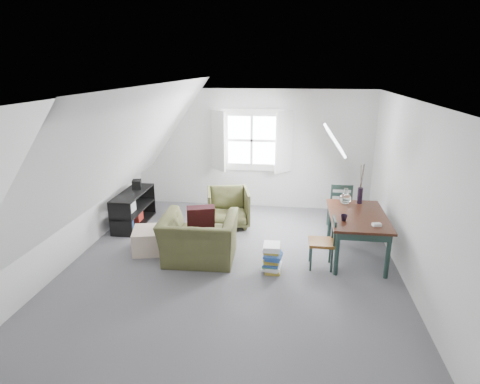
# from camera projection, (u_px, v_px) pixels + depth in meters

# --- Properties ---
(floor) EXTENTS (5.50, 5.50, 0.00)m
(floor) POSITION_uv_depth(u_px,v_px,m) (233.00, 264.00, 6.24)
(floor) COLOR #545358
(floor) RESTS_ON ground
(ceiling) EXTENTS (5.50, 5.50, 0.00)m
(ceiling) POSITION_uv_depth(u_px,v_px,m) (232.00, 99.00, 5.48)
(ceiling) COLOR white
(ceiling) RESTS_ON wall_back
(wall_back) EXTENTS (5.00, 0.00, 5.00)m
(wall_back) POSITION_uv_depth(u_px,v_px,m) (252.00, 149.00, 8.46)
(wall_back) COLOR silver
(wall_back) RESTS_ON ground
(wall_front) EXTENTS (5.00, 0.00, 5.00)m
(wall_front) POSITION_uv_depth(u_px,v_px,m) (182.00, 284.00, 3.26)
(wall_front) COLOR silver
(wall_front) RESTS_ON ground
(wall_left) EXTENTS (0.00, 5.50, 5.50)m
(wall_left) POSITION_uv_depth(u_px,v_px,m) (72.00, 181.00, 6.17)
(wall_left) COLOR silver
(wall_left) RESTS_ON ground
(wall_right) EXTENTS (0.00, 5.50, 5.50)m
(wall_right) POSITION_uv_depth(u_px,v_px,m) (411.00, 194.00, 5.55)
(wall_right) COLOR silver
(wall_right) RESTS_ON ground
(slope_left) EXTENTS (3.19, 5.50, 4.48)m
(slope_left) POSITION_uv_depth(u_px,v_px,m) (128.00, 149.00, 5.90)
(slope_left) COLOR white
(slope_left) RESTS_ON wall_left
(slope_right) EXTENTS (3.19, 5.50, 4.48)m
(slope_right) POSITION_uv_depth(u_px,v_px,m) (343.00, 155.00, 5.51)
(slope_right) COLOR white
(slope_right) RESTS_ON wall_right
(dormer_window) EXTENTS (1.71, 0.35, 1.30)m
(dormer_window) POSITION_uv_depth(u_px,v_px,m) (251.00, 141.00, 8.33)
(dormer_window) COLOR white
(dormer_window) RESTS_ON wall_back
(skylight) EXTENTS (0.35, 0.75, 0.47)m
(skylight) POSITION_uv_depth(u_px,v_px,m) (335.00, 140.00, 6.74)
(skylight) COLOR white
(skylight) RESTS_ON slope_right
(armchair_near) EXTENTS (1.17, 1.03, 0.74)m
(armchair_near) POSITION_uv_depth(u_px,v_px,m) (200.00, 260.00, 6.35)
(armchair_near) COLOR #404123
(armchair_near) RESTS_ON floor
(armchair_far) EXTENTS (0.93, 0.94, 0.72)m
(armchair_far) POSITION_uv_depth(u_px,v_px,m) (228.00, 225.00, 7.74)
(armchair_far) COLOR #404123
(armchair_far) RESTS_ON floor
(throw_pillow) EXTENTS (0.49, 0.37, 0.45)m
(throw_pillow) POSITION_uv_depth(u_px,v_px,m) (201.00, 218.00, 6.29)
(throw_pillow) COLOR #370F13
(throw_pillow) RESTS_ON armchair_near
(ottoman) EXTENTS (0.69, 0.69, 0.38)m
(ottoman) POSITION_uv_depth(u_px,v_px,m) (151.00, 240.00, 6.62)
(ottoman) COLOR #B9A08E
(ottoman) RESTS_ON floor
(dining_table) EXTENTS (0.87, 1.44, 0.72)m
(dining_table) POSITION_uv_depth(u_px,v_px,m) (357.00, 220.00, 6.29)
(dining_table) COLOR black
(dining_table) RESTS_ON floor
(demijohn) EXTENTS (0.19, 0.19, 0.27)m
(demijohn) POSITION_uv_depth(u_px,v_px,m) (345.00, 198.00, 6.67)
(demijohn) COLOR silver
(demijohn) RESTS_ON dining_table
(vase_twigs) EXTENTS (0.09, 0.10, 0.68)m
(vase_twigs) POSITION_uv_depth(u_px,v_px,m) (360.00, 195.00, 6.72)
(vase_twigs) COLOR black
(vase_twigs) RESTS_ON dining_table
(cup) EXTENTS (0.12, 0.12, 0.09)m
(cup) POSITION_uv_depth(u_px,v_px,m) (344.00, 221.00, 6.01)
(cup) COLOR black
(cup) RESTS_ON dining_table
(paper_box) EXTENTS (0.14, 0.11, 0.04)m
(paper_box) POSITION_uv_depth(u_px,v_px,m) (377.00, 225.00, 5.80)
(paper_box) COLOR white
(paper_box) RESTS_ON dining_table
(dining_chair_far) EXTENTS (0.43, 0.43, 0.92)m
(dining_chair_far) POSITION_uv_depth(u_px,v_px,m) (340.00, 205.00, 7.39)
(dining_chair_far) COLOR brown
(dining_chair_far) RESTS_ON floor
(dining_chair_near) EXTENTS (0.38, 0.38, 0.80)m
(dining_chair_near) POSITION_uv_depth(u_px,v_px,m) (324.00, 242.00, 6.02)
(dining_chair_near) COLOR brown
(dining_chair_near) RESTS_ON floor
(media_shelf) EXTENTS (0.42, 1.26, 0.65)m
(media_shelf) POSITION_uv_depth(u_px,v_px,m) (133.00, 211.00, 7.67)
(media_shelf) COLOR black
(media_shelf) RESTS_ON floor
(electronics_box) EXTENTS (0.22, 0.26, 0.18)m
(electronics_box) POSITION_uv_depth(u_px,v_px,m) (137.00, 185.00, 7.81)
(electronics_box) COLOR black
(electronics_box) RESTS_ON media_shelf
(magazine_stack) EXTENTS (0.32, 0.38, 0.42)m
(magazine_stack) POSITION_uv_depth(u_px,v_px,m) (272.00, 258.00, 5.95)
(magazine_stack) COLOR #B29933
(magazine_stack) RESTS_ON floor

